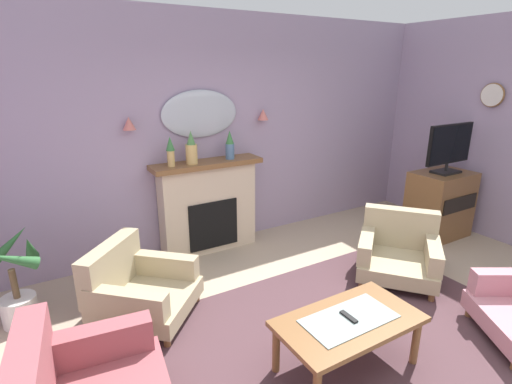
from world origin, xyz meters
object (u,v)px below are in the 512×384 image
at_px(fireplace, 209,207).
at_px(potted_plant_corner_palm, 15,283).
at_px(wall_clock, 492,95).
at_px(armchair_in_corner, 137,287).
at_px(mantel_vase_right, 191,150).
at_px(mantel_vase_left, 170,150).
at_px(wall_sconce_left, 129,123).
at_px(tv_cabinet, 439,204).
at_px(tv_flatscreen, 450,147).
at_px(wall_mirror, 200,114).
at_px(armchair_by_coffee_table, 398,250).
at_px(wall_sconce_right, 263,114).
at_px(mantel_vase_centre, 230,145).
at_px(tv_remote, 349,317).
at_px(coffee_table, 349,325).

bearing_deg(fireplace, potted_plant_corner_palm, -165.97).
height_order(wall_clock, armchair_in_corner, wall_clock).
xyz_separation_m(mantel_vase_right, potted_plant_corner_palm, (-1.91, -0.50, -0.92)).
xyz_separation_m(fireplace, mantel_vase_left, (-0.45, -0.03, 0.78)).
bearing_deg(armchair_in_corner, wall_clock, -4.88).
bearing_deg(wall_sconce_left, tv_cabinet, -18.91).
bearing_deg(wall_clock, armchair_in_corner, 175.12).
distance_m(fireplace, potted_plant_corner_palm, 2.18).
bearing_deg(tv_flatscreen, wall_mirror, 154.96).
xyz_separation_m(wall_sconce_left, armchair_by_coffee_table, (2.38, -1.77, -1.35)).
relative_size(wall_sconce_right, armchair_in_corner, 0.12).
height_order(mantel_vase_right, armchair_by_coffee_table, mantel_vase_right).
bearing_deg(mantel_vase_centre, mantel_vase_left, -180.00).
relative_size(mantel_vase_left, wall_sconce_right, 2.45).
distance_m(fireplace, tv_remote, 2.45).
distance_m(mantel_vase_right, wall_clock, 3.90).
height_order(mantel_vase_left, mantel_vase_right, mantel_vase_right).
bearing_deg(mantel_vase_right, wall_sconce_left, 169.54).
relative_size(mantel_vase_left, armchair_in_corner, 0.30).
relative_size(mantel_vase_right, wall_sconce_right, 2.77).
distance_m(wall_sconce_right, wall_clock, 2.96).
height_order(tv_remote, tv_flatscreen, tv_flatscreen).
xyz_separation_m(fireplace, coffee_table, (0.04, -2.46, -0.19)).
bearing_deg(mantel_vase_centre, wall_mirror, 150.46).
xyz_separation_m(wall_sconce_right, armchair_by_coffee_table, (0.68, -1.77, -1.35)).
height_order(wall_clock, coffee_table, wall_clock).
bearing_deg(armchair_by_coffee_table, fireplace, 132.22).
distance_m(wall_mirror, tv_cabinet, 3.44).
height_order(fireplace, wall_sconce_right, wall_sconce_right).
relative_size(wall_clock, tv_remote, 1.94).
relative_size(tv_remote, armchair_by_coffee_table, 0.14).
distance_m(mantel_vase_centre, wall_mirror, 0.52).
bearing_deg(potted_plant_corner_palm, wall_sconce_right, 11.82).
bearing_deg(coffee_table, tv_cabinet, 23.75).
height_order(mantel_vase_left, tv_flatscreen, tv_flatscreen).
relative_size(mantel_vase_left, mantel_vase_centre, 0.98).
xyz_separation_m(mantel_vase_left, wall_clock, (3.87, -1.34, 0.55)).
relative_size(mantel_vase_right, tv_flatscreen, 0.46).
bearing_deg(tv_remote, wall_sconce_right, 72.43).
relative_size(mantel_vase_right, armchair_by_coffee_table, 0.34).
xyz_separation_m(mantel_vase_left, coffee_table, (0.49, -2.43, -0.96)).
height_order(wall_clock, armchair_by_coffee_table, wall_clock).
xyz_separation_m(mantel_vase_left, armchair_by_coffee_table, (1.98, -1.65, -1.04)).
bearing_deg(tv_flatscreen, mantel_vase_left, 160.51).
height_order(wall_sconce_left, armchair_by_coffee_table, wall_sconce_left).
bearing_deg(armchair_by_coffee_table, mantel_vase_left, 140.08).
height_order(fireplace, armchair_in_corner, fireplace).
distance_m(wall_sconce_left, wall_sconce_right, 1.70).
bearing_deg(wall_sconce_right, tv_cabinet, -32.04).
bearing_deg(mantel_vase_centre, mantel_vase_right, -180.00).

